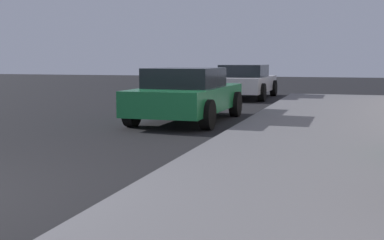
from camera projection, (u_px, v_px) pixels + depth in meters
name	position (u px, v px, depth m)	size (l,w,h in m)	color
sidewalk	(320.00, 239.00, 3.93)	(4.00, 32.00, 0.15)	#5B5B60
car_green	(187.00, 94.00, 11.97)	(1.94, 4.22, 1.27)	#196638
car_silver	(245.00, 81.00, 19.21)	(1.99, 4.41, 1.27)	#B7B7BF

